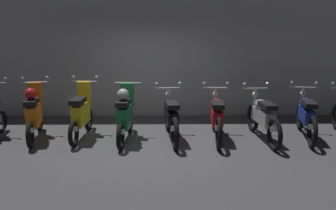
% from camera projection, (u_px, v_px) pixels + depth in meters
% --- Properties ---
extents(ground_plane, '(80.00, 80.00, 0.00)m').
position_uv_depth(ground_plane, '(148.00, 145.00, 7.24)').
color(ground_plane, '#424244').
extents(back_wall, '(16.70, 0.30, 3.02)m').
position_uv_depth(back_wall, '(151.00, 59.00, 9.36)').
color(back_wall, '#9EA0A3').
rests_on(back_wall, ground).
extents(motorbike_slot_2, '(0.58, 1.67, 1.29)m').
position_uv_depth(motorbike_slot_2, '(34.00, 113.00, 7.49)').
color(motorbike_slot_2, black).
rests_on(motorbike_slot_2, ground).
extents(motorbike_slot_3, '(0.59, 1.68, 1.29)m').
position_uv_depth(motorbike_slot_3, '(81.00, 114.00, 7.61)').
color(motorbike_slot_3, black).
rests_on(motorbike_slot_3, ground).
extents(motorbike_slot_4, '(0.56, 1.68, 1.18)m').
position_uv_depth(motorbike_slot_4, '(125.00, 114.00, 7.41)').
color(motorbike_slot_4, black).
rests_on(motorbike_slot_4, ground).
extents(motorbike_slot_5, '(0.59, 1.95, 1.15)m').
position_uv_depth(motorbike_slot_5, '(171.00, 117.00, 7.51)').
color(motorbike_slot_5, black).
rests_on(motorbike_slot_5, ground).
extents(motorbike_slot_6, '(0.59, 1.95, 1.15)m').
position_uv_depth(motorbike_slot_6, '(217.00, 116.00, 7.53)').
color(motorbike_slot_6, black).
rests_on(motorbike_slot_6, ground).
extents(motorbike_slot_7, '(0.59, 1.95, 1.15)m').
position_uv_depth(motorbike_slot_7, '(263.00, 117.00, 7.46)').
color(motorbike_slot_7, black).
rests_on(motorbike_slot_7, ground).
extents(motorbike_slot_8, '(0.62, 1.93, 1.15)m').
position_uv_depth(motorbike_slot_8, '(306.00, 116.00, 7.60)').
color(motorbike_slot_8, black).
rests_on(motorbike_slot_8, ground).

